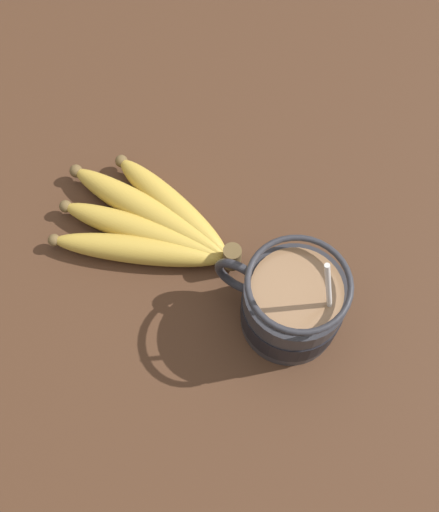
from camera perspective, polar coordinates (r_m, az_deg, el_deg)
table at (r=63.40cm, az=4.75°, el=-5.33°), size 129.83×129.83×3.35cm
coffee_mug at (r=57.46cm, az=7.17°, el=-4.86°), size 13.84×10.21×15.38cm
banana_bunch at (r=64.50cm, az=-6.98°, el=3.26°), size 23.36×15.52×4.06cm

